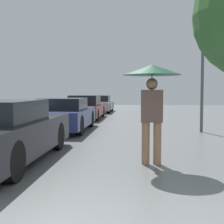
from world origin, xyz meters
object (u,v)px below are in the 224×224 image
pedestrian (152,85)px  street_lamp (203,48)px  parked_car_farthest (99,104)px  parked_car_second (65,115)px  parked_car_nearest (1,133)px  parked_car_third (85,108)px

pedestrian → street_lamp: 5.56m
parked_car_farthest → parked_car_second: bearing=-90.0°
pedestrian → street_lamp: street_lamp is taller
parked_car_second → street_lamp: street_lamp is taller
parked_car_nearest → parked_car_third: parked_car_nearest is taller
parked_car_second → parked_car_third: parked_car_third is taller
parked_car_second → street_lamp: bearing=0.2°
parked_car_nearest → parked_car_second: parked_car_nearest is taller
parked_car_second → street_lamp: (4.88, 0.02, 2.34)m
pedestrian → parked_car_nearest: pedestrian is taller
parked_car_nearest → street_lamp: street_lamp is taller
pedestrian → street_lamp: (1.98, 5.02, 1.35)m
parked_car_nearest → parked_car_second: (0.12, 5.05, -0.03)m
parked_car_nearest → parked_car_third: size_ratio=1.09×
parked_car_nearest → parked_car_farthest: size_ratio=1.13×
parked_car_farthest → street_lamp: 11.48m
pedestrian → parked_car_third: size_ratio=0.48×
parked_car_second → street_lamp: size_ratio=0.94×
pedestrian → parked_car_farthest: size_ratio=0.49×
parked_car_second → parked_car_third: size_ratio=0.96×
pedestrian → street_lamp: size_ratio=0.47×
parked_car_farthest → street_lamp: bearing=-64.2°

